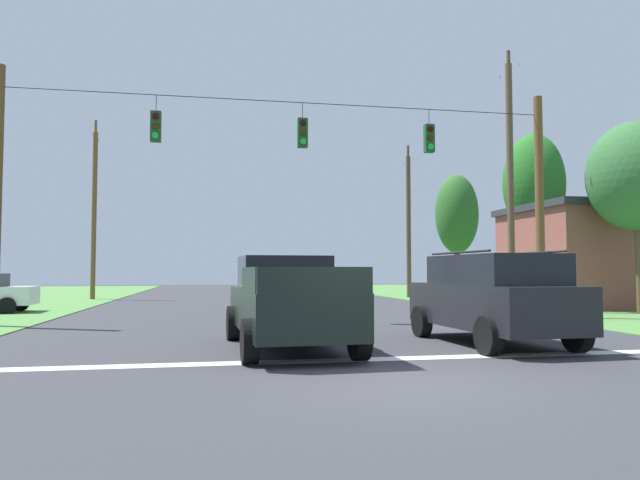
{
  "coord_description": "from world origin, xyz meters",
  "views": [
    {
      "loc": [
        -2.71,
        -8.35,
        1.64
      ],
      "look_at": [
        0.98,
        11.44,
        2.69
      ],
      "focal_mm": 32.85,
      "sensor_mm": 36.0,
      "label": 1
    }
  ],
  "objects_px": {
    "overhead_signal_span": "(292,190)",
    "tree_roadside_left": "(534,184)",
    "utility_pole_mid_right": "(510,182)",
    "tree_roadside_far_right": "(637,176)",
    "pickup_truck": "(288,302)",
    "utility_pole_far_right": "(409,224)",
    "tree_roadside_right": "(457,215)",
    "suv_black": "(492,296)",
    "utility_pole_mid_left": "(94,212)"
  },
  "relations": [
    {
      "from": "overhead_signal_span",
      "to": "tree_roadside_left",
      "type": "relative_size",
      "value": 2.11
    },
    {
      "from": "utility_pole_mid_right",
      "to": "tree_roadside_far_right",
      "type": "height_order",
      "value": "utility_pole_mid_right"
    },
    {
      "from": "pickup_truck",
      "to": "tree_roadside_left",
      "type": "height_order",
      "value": "tree_roadside_left"
    },
    {
      "from": "utility_pole_far_right",
      "to": "utility_pole_mid_right",
      "type": "bearing_deg",
      "value": -90.08
    },
    {
      "from": "tree_roadside_right",
      "to": "suv_black",
      "type": "bearing_deg",
      "value": -112.11
    },
    {
      "from": "suv_black",
      "to": "tree_roadside_right",
      "type": "distance_m",
      "value": 25.45
    },
    {
      "from": "pickup_truck",
      "to": "utility_pole_far_right",
      "type": "height_order",
      "value": "utility_pole_far_right"
    },
    {
      "from": "utility_pole_far_right",
      "to": "tree_roadside_right",
      "type": "distance_m",
      "value": 4.45
    },
    {
      "from": "tree_roadside_far_right",
      "to": "tree_roadside_right",
      "type": "bearing_deg",
      "value": 90.22
    },
    {
      "from": "utility_pole_mid_right",
      "to": "tree_roadside_right",
      "type": "xyz_separation_m",
      "value": [
        3.96,
        14.14,
        0.11
      ]
    },
    {
      "from": "pickup_truck",
      "to": "suv_black",
      "type": "bearing_deg",
      "value": -1.7
    },
    {
      "from": "pickup_truck",
      "to": "utility_pole_far_right",
      "type": "bearing_deg",
      "value": 64.57
    },
    {
      "from": "utility_pole_mid_right",
      "to": "utility_pole_far_right",
      "type": "xyz_separation_m",
      "value": [
        0.02,
        12.24,
        -0.69
      ]
    },
    {
      "from": "pickup_truck",
      "to": "overhead_signal_span",
      "type": "bearing_deg",
      "value": 81.25
    },
    {
      "from": "overhead_signal_span",
      "to": "utility_pole_mid_left",
      "type": "distance_m",
      "value": 18.55
    },
    {
      "from": "suv_black",
      "to": "utility_pole_mid_left",
      "type": "relative_size",
      "value": 0.48
    },
    {
      "from": "suv_black",
      "to": "tree_roadside_far_right",
      "type": "bearing_deg",
      "value": 36.55
    },
    {
      "from": "utility_pole_far_right",
      "to": "tree_roadside_left",
      "type": "height_order",
      "value": "utility_pole_far_right"
    },
    {
      "from": "utility_pole_mid_right",
      "to": "tree_roadside_far_right",
      "type": "xyz_separation_m",
      "value": [
        4.02,
        -2.06,
        0.03
      ]
    },
    {
      "from": "tree_roadside_far_right",
      "to": "utility_pole_far_right",
      "type": "bearing_deg",
      "value": 105.63
    },
    {
      "from": "overhead_signal_span",
      "to": "utility_pole_mid_right",
      "type": "relative_size",
      "value": 1.69
    },
    {
      "from": "tree_roadside_right",
      "to": "tree_roadside_far_right",
      "type": "height_order",
      "value": "tree_roadside_right"
    },
    {
      "from": "utility_pole_mid_left",
      "to": "tree_roadside_right",
      "type": "bearing_deg",
      "value": 2.02
    },
    {
      "from": "suv_black",
      "to": "overhead_signal_span",
      "type": "bearing_deg",
      "value": 119.89
    },
    {
      "from": "pickup_truck",
      "to": "tree_roadside_far_right",
      "type": "bearing_deg",
      "value": 26.14
    },
    {
      "from": "tree_roadside_right",
      "to": "tree_roadside_left",
      "type": "height_order",
      "value": "tree_roadside_left"
    },
    {
      "from": "overhead_signal_span",
      "to": "utility_pole_mid_right",
      "type": "bearing_deg",
      "value": 17.07
    },
    {
      "from": "utility_pole_mid_left",
      "to": "tree_roadside_right",
      "type": "relative_size",
      "value": 1.3
    },
    {
      "from": "overhead_signal_span",
      "to": "tree_roadside_right",
      "type": "xyz_separation_m",
      "value": [
        13.08,
        16.95,
        1.05
      ]
    },
    {
      "from": "suv_black",
      "to": "utility_pole_mid_right",
      "type": "xyz_separation_m",
      "value": [
        5.49,
        9.11,
        4.08
      ]
    },
    {
      "from": "utility_pole_far_right",
      "to": "tree_roadside_left",
      "type": "distance_m",
      "value": 8.36
    },
    {
      "from": "utility_pole_mid_right",
      "to": "utility_pole_far_right",
      "type": "relative_size",
      "value": 1.14
    },
    {
      "from": "overhead_signal_span",
      "to": "tree_roadside_left",
      "type": "distance_m",
      "value": 15.4
    },
    {
      "from": "pickup_truck",
      "to": "tree_roadside_right",
      "type": "distance_m",
      "value": 27.38
    },
    {
      "from": "utility_pole_far_right",
      "to": "tree_roadside_far_right",
      "type": "relative_size",
      "value": 1.27
    },
    {
      "from": "overhead_signal_span",
      "to": "suv_black",
      "type": "xyz_separation_m",
      "value": [
        3.63,
        -6.31,
        -3.14
      ]
    },
    {
      "from": "utility_pole_mid_left",
      "to": "tree_roadside_far_right",
      "type": "bearing_deg",
      "value": -34.78
    },
    {
      "from": "pickup_truck",
      "to": "tree_roadside_far_right",
      "type": "relative_size",
      "value": 0.76
    },
    {
      "from": "utility_pole_far_right",
      "to": "pickup_truck",
      "type": "bearing_deg",
      "value": -115.43
    },
    {
      "from": "utility_pole_far_right",
      "to": "utility_pole_mid_left",
      "type": "bearing_deg",
      "value": 176.47
    },
    {
      "from": "pickup_truck",
      "to": "utility_pole_far_right",
      "type": "distance_m",
      "value": 23.75
    },
    {
      "from": "utility_pole_mid_right",
      "to": "tree_roadside_left",
      "type": "height_order",
      "value": "utility_pole_mid_right"
    },
    {
      "from": "utility_pole_mid_right",
      "to": "tree_roadside_left",
      "type": "bearing_deg",
      "value": 51.43
    },
    {
      "from": "pickup_truck",
      "to": "utility_pole_mid_right",
      "type": "distance_m",
      "value": 14.12
    },
    {
      "from": "utility_pole_mid_left",
      "to": "tree_roadside_left",
      "type": "bearing_deg",
      "value": -20.53
    },
    {
      "from": "suv_black",
      "to": "tree_roadside_far_right",
      "type": "xyz_separation_m",
      "value": [
        9.51,
        7.05,
        4.11
      ]
    },
    {
      "from": "tree_roadside_left",
      "to": "tree_roadside_far_right",
      "type": "bearing_deg",
      "value": -90.04
    },
    {
      "from": "pickup_truck",
      "to": "tree_roadside_far_right",
      "type": "xyz_separation_m",
      "value": [
        14.09,
        6.91,
        4.2
      ]
    },
    {
      "from": "utility_pole_mid_left",
      "to": "tree_roadside_left",
      "type": "relative_size",
      "value": 1.21
    },
    {
      "from": "tree_roadside_right",
      "to": "utility_pole_mid_right",
      "type": "bearing_deg",
      "value": -105.62
    }
  ]
}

